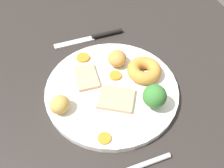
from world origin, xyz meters
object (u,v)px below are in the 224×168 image
(carrot_coin_back, at_px, (115,76))
(broccoli_floret, at_px, (155,96))
(meat_slice_main, at_px, (86,77))
(roast_potato_right, at_px, (60,105))
(carrot_coin_front, at_px, (83,58))
(carrot_coin_side, at_px, (104,138))
(dinner_plate, at_px, (112,89))
(knife, at_px, (95,37))
(meat_slice_under, at_px, (115,99))
(yorkshire_pudding, at_px, (144,70))
(roast_potato_left, at_px, (117,58))

(carrot_coin_back, xyz_separation_m, broccoli_floret, (-0.09, -0.05, 0.03))
(meat_slice_main, xyz_separation_m, roast_potato_right, (-0.07, 0.06, 0.01))
(carrot_coin_front, relative_size, carrot_coin_side, 1.28)
(dinner_plate, bearing_deg, carrot_coin_back, -28.44)
(meat_slice_main, height_order, carrot_coin_back, meat_slice_main)
(dinner_plate, bearing_deg, knife, -0.91)
(meat_slice_under, bearing_deg, yorkshire_pudding, -56.93)
(meat_slice_main, distance_m, roast_potato_left, 0.08)
(meat_slice_main, relative_size, carrot_coin_side, 2.96)
(dinner_plate, xyz_separation_m, roast_potato_left, (0.06, -0.03, 0.02))
(yorkshire_pudding, xyz_separation_m, carrot_coin_back, (0.01, 0.06, -0.01))
(meat_slice_under, xyz_separation_m, yorkshire_pudding, (0.05, -0.08, 0.01))
(dinner_plate, relative_size, meat_slice_main, 4.01)
(dinner_plate, bearing_deg, carrot_coin_front, 23.03)
(carrot_coin_side, bearing_deg, meat_slice_main, 1.25)
(carrot_coin_back, bearing_deg, carrot_coin_front, 37.81)
(carrot_coin_side, relative_size, broccoli_floret, 0.44)
(roast_potato_right, relative_size, carrot_coin_front, 1.33)
(carrot_coin_side, bearing_deg, roast_potato_right, 38.76)
(carrot_coin_side, bearing_deg, meat_slice_under, -28.28)
(meat_slice_main, bearing_deg, dinner_plate, -128.98)
(yorkshire_pudding, height_order, carrot_coin_front, yorkshire_pudding)
(dinner_plate, bearing_deg, meat_slice_under, 176.39)
(carrot_coin_front, xyz_separation_m, knife, (0.08, -0.05, -0.01))
(dinner_plate, distance_m, carrot_coin_back, 0.03)
(meat_slice_under, bearing_deg, broccoli_floret, -115.07)
(roast_potato_right, relative_size, carrot_coin_back, 1.53)
(roast_potato_left, height_order, knife, roast_potato_left)
(yorkshire_pudding, xyz_separation_m, roast_potato_right, (-0.05, 0.19, 0.00))
(roast_potato_left, bearing_deg, broccoli_floret, -164.38)
(meat_slice_main, distance_m, broccoli_floret, 0.16)
(meat_slice_main, height_order, knife, meat_slice_main)
(carrot_coin_front, xyz_separation_m, carrot_coin_back, (-0.07, -0.06, 0.00))
(roast_potato_right, distance_m, knife, 0.24)
(roast_potato_right, bearing_deg, meat_slice_main, -43.34)
(yorkshire_pudding, distance_m, carrot_coin_front, 0.15)
(meat_slice_main, bearing_deg, carrot_coin_back, -100.22)
(carrot_coin_back, height_order, broccoli_floret, broccoli_floret)
(roast_potato_right, distance_m, carrot_coin_front, 0.15)
(yorkshire_pudding, height_order, roast_potato_right, roast_potato_right)
(carrot_coin_front, height_order, knife, carrot_coin_front)
(dinner_plate, height_order, carrot_coin_side, carrot_coin_side)
(dinner_plate, xyz_separation_m, meat_slice_main, (0.04, 0.05, 0.01))
(dinner_plate, distance_m, carrot_coin_side, 0.12)
(meat_slice_main, height_order, yorkshire_pudding, yorkshire_pudding)
(carrot_coin_side, distance_m, knife, 0.30)
(yorkshire_pudding, height_order, broccoli_floret, broccoli_floret)
(carrot_coin_front, height_order, carrot_coin_back, same)
(carrot_coin_back, bearing_deg, roast_potato_left, -21.43)
(dinner_plate, distance_m, broccoli_floret, 0.10)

